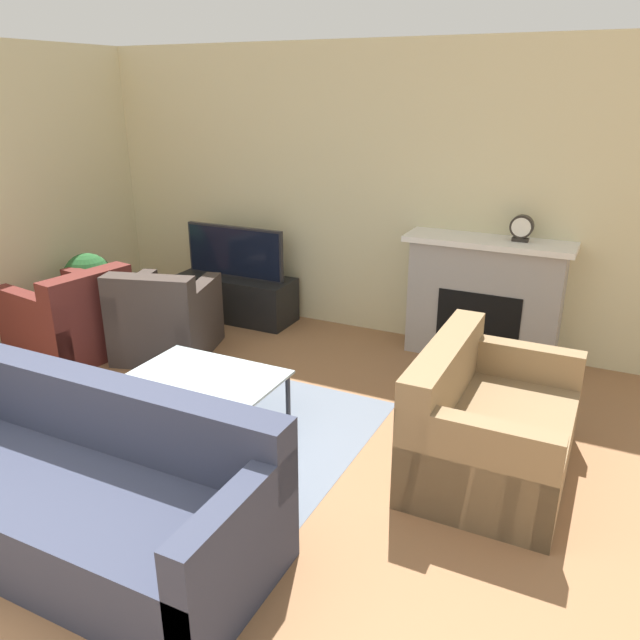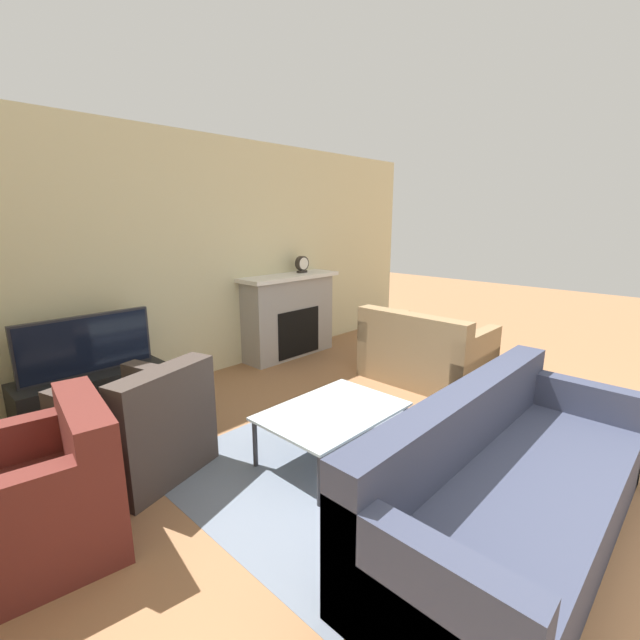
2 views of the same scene
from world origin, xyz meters
The scene contains 11 objects.
wall_back centered at (0.00, 4.43, 1.35)m, with size 8.19×0.06×2.70m.
area_rug centered at (0.02, 2.04, 0.00)m, with size 2.26×1.94×0.00m.
fireplace centered at (1.50, 4.21, 0.57)m, with size 1.42×0.44×1.09m.
tv_stand centered at (-1.02, 4.08, 0.23)m, with size 1.22×0.48×0.46m.
tv centered at (-1.02, 4.08, 0.72)m, with size 1.11×0.06×0.53m.
couch_sectional centered at (0.09, 0.82, 0.29)m, with size 2.29×0.90×0.82m.
couch_loveseat centered at (1.93, 2.43, 0.29)m, with size 0.89×1.30×0.82m.
armchair_by_window centered at (-1.83, 2.62, 0.30)m, with size 1.01×0.94×0.82m.
armchair_accent centered at (-1.07, 3.00, 0.30)m, with size 0.98×1.03×0.82m.
coffee_table centered at (0.02, 2.09, 0.36)m, with size 1.06×0.74×0.39m.
mantel_clock centered at (1.75, 4.21, 1.21)m, with size 0.19×0.07×0.22m.
Camera 2 is at (-2.21, 0.11, 1.80)m, focal length 24.00 mm.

